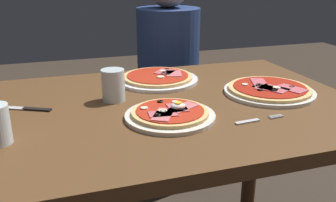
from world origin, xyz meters
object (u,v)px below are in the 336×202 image
at_px(knife, 25,109).
at_px(diner_person, 168,88).
at_px(dining_table, 168,135).
at_px(pizza_foreground, 170,114).
at_px(fork, 256,120).
at_px(pizza_across_right, 158,78).
at_px(pizza_across_left, 269,90).
at_px(water_glass_far, 113,87).

relative_size(knife, diner_person, 0.15).
height_order(dining_table, pizza_foreground, pizza_foreground).
bearing_deg(fork, pizza_across_right, 108.15).
relative_size(pizza_across_left, water_glass_far, 2.98).
distance_m(dining_table, diner_person, 0.77).
distance_m(pizza_across_left, fork, 0.27).
relative_size(pizza_across_right, knife, 1.69).
distance_m(dining_table, water_glass_far, 0.24).
relative_size(dining_table, pizza_across_left, 3.98).
xyz_separation_m(knife, diner_person, (0.67, 0.65, -0.20)).
distance_m(pizza_across_left, pizza_across_right, 0.42).
relative_size(water_glass_far, fork, 0.66).
xyz_separation_m(pizza_foreground, pizza_across_right, (0.07, 0.37, -0.00)).
relative_size(pizza_foreground, pizza_across_right, 0.85).
bearing_deg(diner_person, water_glass_far, 58.53).
bearing_deg(pizza_across_right, knife, -160.58).
xyz_separation_m(pizza_across_right, water_glass_far, (-0.20, -0.17, 0.03)).
relative_size(pizza_across_right, water_glass_far, 2.97).
bearing_deg(water_glass_far, pizza_foreground, -57.74).
xyz_separation_m(dining_table, fork, (0.19, -0.22, 0.12)).
height_order(water_glass_far, knife, water_glass_far).
distance_m(pizza_foreground, pizza_across_right, 0.38).
distance_m(pizza_across_right, fork, 0.49).
bearing_deg(knife, pizza_across_left, -6.76).
distance_m(dining_table, pizza_foreground, 0.18).
height_order(pizza_across_right, diner_person, diner_person).
bearing_deg(dining_table, diner_person, 72.04).
relative_size(dining_table, pizza_foreground, 4.69).
relative_size(pizza_foreground, pizza_across_left, 0.85).
height_order(fork, knife, knife).
relative_size(pizza_across_right, diner_person, 0.26).
xyz_separation_m(pizza_across_left, pizza_across_right, (-0.32, 0.26, -0.00)).
bearing_deg(diner_person, pizza_across_left, 99.57).
bearing_deg(pizza_foreground, diner_person, 72.41).
xyz_separation_m(pizza_foreground, pizza_across_left, (0.40, 0.11, -0.00)).
distance_m(water_glass_far, fork, 0.46).
bearing_deg(pizza_across_left, fork, -130.12).
xyz_separation_m(dining_table, pizza_across_right, (0.04, 0.25, 0.13)).
xyz_separation_m(pizza_across_right, diner_person, (0.20, 0.48, -0.21)).
bearing_deg(pizza_across_right, diner_person, 67.70).
relative_size(water_glass_far, diner_person, 0.09).
height_order(pizza_foreground, fork, pizza_foreground).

